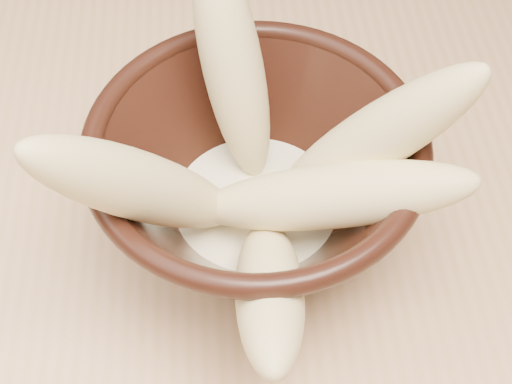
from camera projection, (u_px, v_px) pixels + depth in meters
bowl at (256, 183)px, 0.46m from camera, size 0.21×0.21×0.12m
milk_puddle at (256, 208)px, 0.49m from camera, size 0.12×0.12×0.02m
banana_upright at (233, 68)px, 0.45m from camera, size 0.07×0.11×0.17m
banana_left at (144, 187)px, 0.40m from camera, size 0.14×0.11×0.17m
banana_right at (369, 143)px, 0.42m from camera, size 0.14×0.07×0.16m
banana_across at (329, 196)px, 0.42m from camera, size 0.18×0.08×0.10m
banana_front at (269, 290)px, 0.40m from camera, size 0.05×0.15×0.10m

